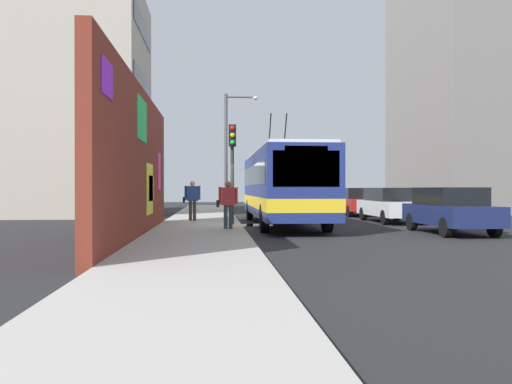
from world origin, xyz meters
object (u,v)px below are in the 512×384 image
Objects in this scene: city_bus at (282,184)px; pedestrian_at_curb at (228,201)px; parked_car_navy at (450,209)px; parked_car_white at (391,204)px; parked_car_black at (335,199)px; parked_car_red at (356,201)px; street_lamp at (230,145)px; pedestrian_midblock at (192,197)px; traffic_light at (232,157)px.

pedestrian_at_curb is at bearing 147.36° from city_bus.
parked_car_white is at bearing -0.00° from parked_car_navy.
city_bus is 2.40× the size of parked_car_white.
city_bus is 6.97m from parked_car_navy.
parked_car_red is at bearing 180.00° from parked_car_black.
pedestrian_midblock is at bearing 156.38° from street_lamp.
street_lamp is at bearing -2.17° from pedestrian_at_curb.
pedestrian_at_curb is (-16.35, 7.58, 0.29)m from parked_car_black.
parked_car_white is 5.92m from parked_car_red.
pedestrian_at_curb is 2.72m from traffic_light.
parked_car_black is 10.91m from street_lamp.
parked_car_black is 18.02m from pedestrian_at_curb.
parked_car_navy is 2.61× the size of pedestrian_at_curb.
parked_car_navy is at bearing 180.00° from parked_car_white.
parked_car_black is 2.38× the size of pedestrian_midblock.
parked_car_navy is at bearing -112.14° from traffic_light.
parked_car_white is 2.96× the size of pedestrian_at_curb.
parked_car_navy is at bearing -96.39° from pedestrian_at_curb.
pedestrian_midblock is at bearing 32.62° from traffic_light.
street_lamp reaches higher than parked_car_white.
parked_car_red is at bearing 0.00° from parked_car_navy.
parked_car_black is 16.11m from traffic_light.
city_bus reaches higher than traffic_light.
parked_car_navy is 7.63m from pedestrian_at_curb.
parked_car_red is at bearing -35.25° from city_bus.
parked_car_red is 8.16m from street_lamp.
street_lamp reaches higher than pedestrian_midblock.
city_bus is 2.84× the size of parked_car_black.
parked_car_black is at bearing -24.86° from pedestrian_at_curb.
traffic_light reaches higher than parked_car_black.
pedestrian_midblock is (-6.35, 9.00, 0.34)m from parked_car_red.
parked_car_white is 11.20m from parked_car_black.
traffic_light is 0.62× the size of street_lamp.
traffic_light reaches higher than parked_car_red.
street_lamp is at bearing 107.85° from parked_car_red.
parked_car_white is at bearing -87.26° from pedestrian_midblock.
city_bus is 6.77× the size of pedestrian_midblock.
pedestrian_at_curb is at bearing 155.14° from parked_car_black.
traffic_light is at bearing 67.86° from parked_car_navy.
parked_car_white is 1.19× the size of parked_car_black.
parked_car_navy is 12.37m from street_lamp.
parked_car_navy is at bearing -180.00° from parked_car_red.
pedestrian_at_curb reaches higher than parked_car_black.
street_lamp reaches higher than pedestrian_at_curb.
parked_car_black is at bearing 0.00° from parked_car_navy.
pedestrian_at_curb is (-11.07, 7.58, 0.29)m from parked_car_red.
pedestrian_at_curb is at bearing 145.61° from parked_car_red.
parked_car_white is (6.00, -0.00, 0.00)m from parked_car_navy.
street_lamp is at bearing -23.62° from pedestrian_midblock.
pedestrian_midblock reaches higher than parked_car_red.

